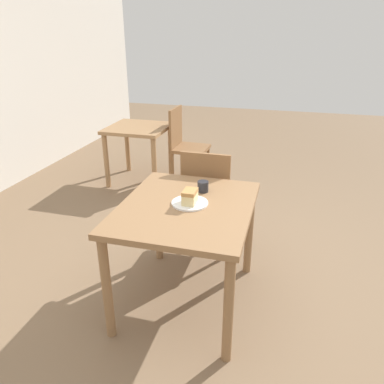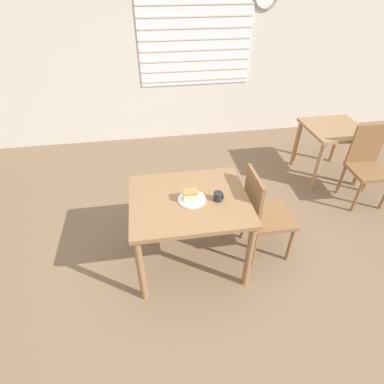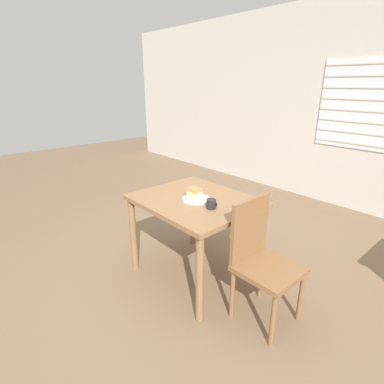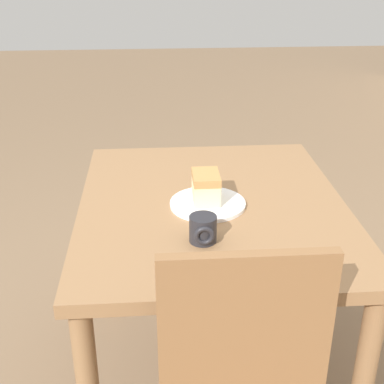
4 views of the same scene
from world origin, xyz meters
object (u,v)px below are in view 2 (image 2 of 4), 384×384
object	(u,v)px
coffee_mug	(218,196)
plate	(192,199)
dining_table_near	(189,208)
dining_table_far	(333,137)
cake_slice	(190,195)
chair_far_corner	(367,163)
chair_near_window	(263,212)

from	to	relation	value
coffee_mug	plate	bearing A→B (deg)	170.93
dining_table_near	dining_table_far	world-z (taller)	dining_table_near
cake_slice	dining_table_near	bearing A→B (deg)	108.79
plate	coffee_mug	xyz separation A→B (m)	(0.22, -0.04, 0.03)
plate	cake_slice	world-z (taller)	cake_slice
cake_slice	coffee_mug	size ratio (longest dim) A/B	1.41
coffee_mug	chair_far_corner	bearing A→B (deg)	19.76
dining_table_near	coffee_mug	bearing A→B (deg)	-12.25
chair_near_window	cake_slice	distance (m)	0.77
cake_slice	plate	bearing A→B (deg)	18.29
dining_table_near	chair_near_window	distance (m)	0.72
chair_near_window	plate	distance (m)	0.73
dining_table_near	chair_near_window	bearing A→B (deg)	1.02
dining_table_near	coffee_mug	distance (m)	0.29
dining_table_far	plate	world-z (taller)	plate
dining_table_near	chair_far_corner	world-z (taller)	chair_far_corner
dining_table_far	chair_far_corner	world-z (taller)	chair_far_corner
cake_slice	coffee_mug	world-z (taller)	cake_slice
dining_table_far	plate	xyz separation A→B (m)	(-2.06, -1.23, 0.19)
coffee_mug	dining_table_far	bearing A→B (deg)	34.63
dining_table_far	coffee_mug	bearing A→B (deg)	-145.37
chair_near_window	dining_table_far	bearing A→B (deg)	-48.82
plate	cake_slice	bearing A→B (deg)	-161.71
dining_table_near	plate	world-z (taller)	plate
dining_table_far	plate	bearing A→B (deg)	-149.08
chair_near_window	coffee_mug	xyz separation A→B (m)	(-0.46, -0.07, 0.30)
cake_slice	chair_near_window	bearing A→B (deg)	2.86
dining_table_far	coffee_mug	distance (m)	2.24
chair_far_corner	dining_table_far	bearing A→B (deg)	107.27
dining_table_far	plate	distance (m)	2.41
cake_slice	dining_table_far	bearing A→B (deg)	30.84
dining_table_near	chair_near_window	xyz separation A→B (m)	(0.71, 0.01, -0.15)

